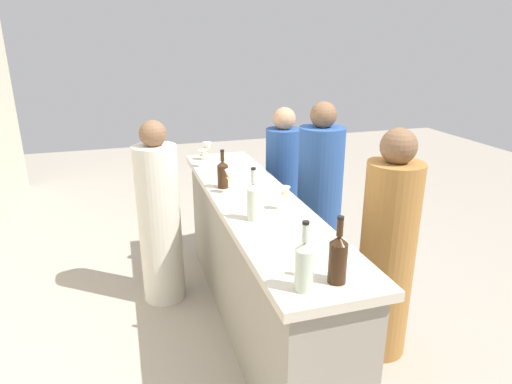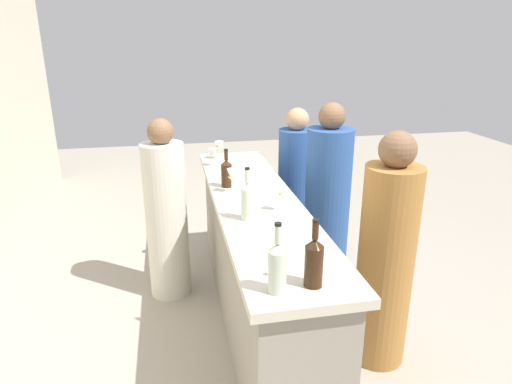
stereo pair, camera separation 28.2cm
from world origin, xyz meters
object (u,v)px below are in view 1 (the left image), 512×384
Objects in this scene: wine_bottle_center_clear_pale at (253,200)px; wine_glass_near_center at (207,148)px; person_center_guest at (387,255)px; person_left_guest at (283,189)px; person_server_behind at (160,221)px; wine_bottle_second_left_amber_brown at (338,258)px; wine_glass_near_right at (230,177)px; wine_glass_near_left at (285,194)px; wine_glass_far_left at (203,155)px; person_right_guest at (319,205)px; wine_bottle_leftmost_clear_pale at (304,264)px; wine_bottle_second_right_amber_brown at (223,174)px.

wine_bottle_center_clear_pale reaches higher than wine_glass_near_center.
person_left_guest is at bearing -77.93° from person_center_guest.
wine_glass_near_center is 0.83m from person_server_behind.
wine_bottle_center_clear_pale reaches higher than wine_bottle_second_left_amber_brown.
wine_glass_near_right is at bearing -33.46° from person_server_behind.
wine_bottle_second_left_amber_brown is at bearing 174.44° from wine_glass_near_left.
wine_glass_near_left is 1.15m from wine_glass_far_left.
wine_glass_far_left is 1.04m from person_right_guest.
wine_glass_near_right is at bearing 0.12° from wine_bottle_leftmost_clear_pale.
wine_bottle_second_left_amber_brown is at bearing 83.90° from person_right_guest.
wine_bottle_second_left_amber_brown is at bearing 49.27° from person_center_guest.
wine_bottle_leftmost_clear_pale is at bearing 179.53° from wine_glass_near_center.
person_right_guest is (1.55, -0.80, -0.39)m from wine_bottle_leftmost_clear_pale.
wine_glass_near_center reaches higher than wine_glass_far_left.
person_center_guest is at bearing 94.42° from person_left_guest.
person_right_guest reaches higher than person_center_guest.
person_center_guest is at bearing -146.33° from wine_glass_far_left.
person_center_guest reaches higher than wine_glass_far_left.
wine_glass_near_left is 1.16m from person_server_behind.
wine_bottle_second_right_amber_brown is at bearing 0.92° from wine_bottle_leftmost_clear_pale.
person_center_guest reaches higher than wine_bottle_center_clear_pale.
wine_bottle_leftmost_clear_pale is 2.01m from wine_glass_far_left.
wine_bottle_second_left_amber_brown is at bearing -176.17° from wine_glass_near_center.
wine_bottle_second_left_amber_brown reaches higher than wine_glass_near_center.
wine_bottle_second_left_amber_brown is 0.89m from wine_glass_near_left.
wine_bottle_second_right_amber_brown is 0.20× the size of person_left_guest.
wine_glass_near_right is at bearing 32.19° from wine_glass_near_left.
wine_bottle_second_left_amber_brown reaches higher than wine_glass_far_left.
wine_glass_far_left is (0.57, 0.04, 0.00)m from wine_bottle_second_right_amber_brown.
person_left_guest is at bearing -93.83° from wine_glass_near_center.
wine_glass_far_left is at bearing 15.73° from wine_glass_near_left.
wine_bottle_second_left_amber_brown is at bearing -172.55° from wine_glass_near_right.
person_left_guest is (0.17, -0.77, -0.43)m from wine_glass_far_left.
person_left_guest reaches higher than wine_glass_near_center.
person_right_guest is (0.24, -0.80, -0.38)m from wine_glass_near_right.
wine_bottle_second_left_amber_brown is 0.22× the size of person_server_behind.
wine_bottle_center_clear_pale is at bearing -176.35° from wine_glass_far_left.
person_left_guest reaches higher than wine_glass_near_left.
wine_glass_near_center is at bearing -24.71° from person_right_guest.
wine_bottle_second_right_amber_brown is at bearing -23.94° from person_server_behind.
wine_bottle_center_clear_pale reaches higher than wine_glass_near_right.
person_server_behind is at bearing 42.23° from wine_glass_near_left.
wine_glass_near_center is 1.10m from person_right_guest.
person_right_guest reaches higher than wine_glass_near_left.
wine_bottle_center_clear_pale reaches higher than wine_bottle_second_right_amber_brown.
person_right_guest reaches higher than wine_glass_near_center.
person_left_guest reaches higher than wine_bottle_leftmost_clear_pale.
wine_bottle_leftmost_clear_pale is 1.82m from person_server_behind.
person_center_guest reaches higher than person_left_guest.
wine_glass_far_left is (1.20, 0.08, -0.02)m from wine_bottle_center_clear_pale.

